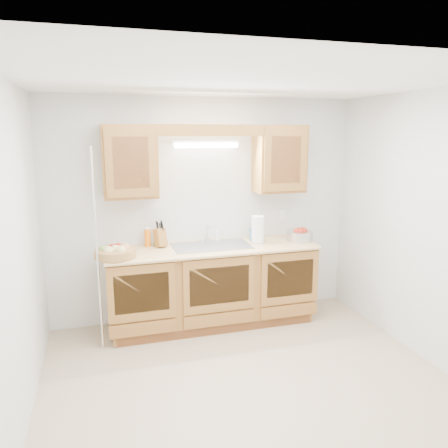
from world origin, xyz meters
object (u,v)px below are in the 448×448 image
object	(u,v)px
knife_block	(160,237)
paper_towel	(258,229)
fruit_basket	(115,252)
apple_bowl	(300,235)

from	to	relation	value
knife_block	paper_towel	distance (m)	1.09
fruit_basket	apple_bowl	xyz separation A→B (m)	(2.06, 0.11, 0.01)
apple_bowl	paper_towel	bearing A→B (deg)	173.85
paper_towel	knife_block	bearing A→B (deg)	173.07
fruit_basket	paper_towel	world-z (taller)	paper_towel
fruit_basket	paper_towel	distance (m)	1.58
knife_block	apple_bowl	world-z (taller)	knife_block
fruit_basket	paper_towel	xyz separation A→B (m)	(1.57, 0.16, 0.10)
fruit_basket	apple_bowl	size ratio (longest dim) A/B	1.41
knife_block	apple_bowl	xyz separation A→B (m)	(1.57, -0.18, -0.04)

